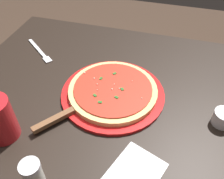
# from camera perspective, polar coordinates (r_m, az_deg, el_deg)

# --- Properties ---
(restaurant_table) EXTENTS (1.03, 0.81, 0.78)m
(restaurant_table) POSITION_cam_1_polar(r_m,az_deg,el_deg) (0.88, 0.18, -8.13)
(restaurant_table) COLOR black
(restaurant_table) RESTS_ON ground_plane
(serving_plate) EXTENTS (0.32, 0.32, 0.01)m
(serving_plate) POSITION_cam_1_polar(r_m,az_deg,el_deg) (0.76, -0.00, -0.80)
(serving_plate) COLOR red
(serving_plate) RESTS_ON restaurant_table
(pizza) EXTENTS (0.28, 0.28, 0.02)m
(pizza) POSITION_cam_1_polar(r_m,az_deg,el_deg) (0.75, -0.00, 0.02)
(pizza) COLOR #DBB26B
(pizza) RESTS_ON serving_plate
(pizza_server) EXTENTS (0.17, 0.20, 0.01)m
(pizza_server) POSITION_cam_1_polar(r_m,az_deg,el_deg) (0.70, -10.48, -5.58)
(pizza_server) COLOR silver
(pizza_server) RESTS_ON serving_plate
(cup_small_sauce) EXTENTS (0.06, 0.06, 0.04)m
(cup_small_sauce) POSITION_cam_1_polar(r_m,az_deg,el_deg) (0.74, 24.73, -6.11)
(cup_small_sauce) COLOR silver
(cup_small_sauce) RESTS_ON restaurant_table
(napkin_folded_right) EXTENTS (0.15, 0.16, 0.00)m
(napkin_folded_right) POSITION_cam_1_polar(r_m,az_deg,el_deg) (0.61, 5.45, -18.86)
(napkin_folded_right) COLOR white
(napkin_folded_right) RESTS_ON restaurant_table
(fork) EXTENTS (0.16, 0.13, 0.00)m
(fork) POSITION_cam_1_polar(r_m,az_deg,el_deg) (0.98, -16.48, 8.49)
(fork) COLOR silver
(fork) RESTS_ON restaurant_table
(parmesan_shaker) EXTENTS (0.05, 0.05, 0.07)m
(parmesan_shaker) POSITION_cam_1_polar(r_m,az_deg,el_deg) (0.59, -18.16, -18.31)
(parmesan_shaker) COLOR silver
(parmesan_shaker) RESTS_ON restaurant_table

